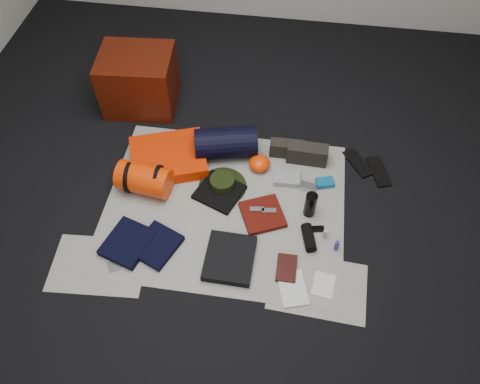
# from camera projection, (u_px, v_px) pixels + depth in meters

# --- Properties ---
(floor) EXTENTS (4.50, 4.50, 0.02)m
(floor) POSITION_uv_depth(u_px,v_px,m) (225.00, 207.00, 3.17)
(floor) COLOR black
(floor) RESTS_ON ground
(newspaper_mat) EXTENTS (1.60, 1.30, 0.01)m
(newspaper_mat) POSITION_uv_depth(u_px,v_px,m) (225.00, 206.00, 3.16)
(newspaper_mat) COLOR #B2B1A4
(newspaper_mat) RESTS_ON floor
(newspaper_sheet_front_left) EXTENTS (0.61, 0.44, 0.00)m
(newspaper_sheet_front_left) POSITION_uv_depth(u_px,v_px,m) (99.00, 265.00, 2.89)
(newspaper_sheet_front_left) COLOR #B2B1A4
(newspaper_sheet_front_left) RESTS_ON floor
(newspaper_sheet_front_right) EXTENTS (0.60, 0.43, 0.00)m
(newspaper_sheet_front_right) POSITION_uv_depth(u_px,v_px,m) (318.00, 286.00, 2.81)
(newspaper_sheet_front_right) COLOR #B2B1A4
(newspaper_sheet_front_right) RESTS_ON floor
(red_cabinet) EXTENTS (0.57, 0.49, 0.45)m
(red_cabinet) POSITION_uv_depth(u_px,v_px,m) (139.00, 81.00, 3.59)
(red_cabinet) COLOR #491105
(red_cabinet) RESTS_ON floor
(sleeping_pad) EXTENTS (0.64, 0.58, 0.09)m
(sleeping_pad) POSITION_uv_depth(u_px,v_px,m) (168.00, 158.00, 3.35)
(sleeping_pad) COLOR red
(sleeping_pad) RESTS_ON newspaper_mat
(stuff_sack) EXTENTS (0.38, 0.26, 0.21)m
(stuff_sack) POSITION_uv_depth(u_px,v_px,m) (144.00, 179.00, 3.16)
(stuff_sack) COLOR #F23504
(stuff_sack) RESTS_ON newspaper_mat
(sack_strap_left) EXTENTS (0.02, 0.22, 0.22)m
(sack_strap_left) POSITION_uv_depth(u_px,v_px,m) (130.00, 177.00, 3.17)
(sack_strap_left) COLOR black
(sack_strap_left) RESTS_ON newspaper_mat
(sack_strap_right) EXTENTS (0.03, 0.22, 0.22)m
(sack_strap_right) POSITION_uv_depth(u_px,v_px,m) (159.00, 181.00, 3.15)
(sack_strap_right) COLOR black
(sack_strap_right) RESTS_ON newspaper_mat
(navy_duffel) EXTENTS (0.48, 0.32, 0.23)m
(navy_duffel) POSITION_uv_depth(u_px,v_px,m) (226.00, 143.00, 3.34)
(navy_duffel) COLOR black
(navy_duffel) RESTS_ON newspaper_mat
(boonie_brim) EXTENTS (0.41, 0.41, 0.01)m
(boonie_brim) POSITION_uv_depth(u_px,v_px,m) (223.00, 186.00, 3.25)
(boonie_brim) COLOR black
(boonie_brim) RESTS_ON newspaper_mat
(boonie_crown) EXTENTS (0.17, 0.17, 0.07)m
(boonie_crown) POSITION_uv_depth(u_px,v_px,m) (222.00, 182.00, 3.22)
(boonie_crown) COLOR black
(boonie_crown) RESTS_ON boonie_brim
(hiking_boot_left) EXTENTS (0.25, 0.10, 0.12)m
(hiking_boot_left) POSITION_uv_depth(u_px,v_px,m) (287.00, 149.00, 3.38)
(hiking_boot_left) COLOR black
(hiking_boot_left) RESTS_ON newspaper_mat
(hiking_boot_right) EXTENTS (0.29, 0.12, 0.14)m
(hiking_boot_right) POSITION_uv_depth(u_px,v_px,m) (307.00, 154.00, 3.34)
(hiking_boot_right) COLOR black
(hiking_boot_right) RESTS_ON newspaper_mat
(flip_flop_left) EXTENTS (0.23, 0.28, 0.01)m
(flip_flop_left) POSITION_uv_depth(u_px,v_px,m) (358.00, 163.00, 3.38)
(flip_flop_left) COLOR black
(flip_flop_left) RESTS_ON floor
(flip_flop_right) EXTENTS (0.18, 0.29, 0.02)m
(flip_flop_right) POSITION_uv_depth(u_px,v_px,m) (379.00, 171.00, 3.33)
(flip_flop_right) COLOR black
(flip_flop_right) RESTS_ON floor
(trousers_navy_a) EXTENTS (0.34, 0.36, 0.05)m
(trousers_navy_a) POSITION_uv_depth(u_px,v_px,m) (128.00, 243.00, 2.96)
(trousers_navy_a) COLOR black
(trousers_navy_a) RESTS_ON newspaper_mat
(trousers_navy_b) EXTENTS (0.33, 0.35, 0.04)m
(trousers_navy_b) POSITION_uv_depth(u_px,v_px,m) (157.00, 245.00, 2.95)
(trousers_navy_b) COLOR black
(trousers_navy_b) RESTS_ON newspaper_mat
(trousers_charcoal) EXTENTS (0.30, 0.35, 0.05)m
(trousers_charcoal) POSITION_uv_depth(u_px,v_px,m) (230.00, 258.00, 2.89)
(trousers_charcoal) COLOR black
(trousers_charcoal) RESTS_ON newspaper_mat
(black_tshirt) EXTENTS (0.37, 0.36, 0.03)m
(black_tshirt) POSITION_uv_depth(u_px,v_px,m) (219.00, 192.00, 3.21)
(black_tshirt) COLOR black
(black_tshirt) RESTS_ON newspaper_mat
(red_shirt) EXTENTS (0.35, 0.35, 0.03)m
(red_shirt) POSITION_uv_depth(u_px,v_px,m) (262.00, 215.00, 3.09)
(red_shirt) COLOR #520F09
(red_shirt) RESTS_ON newspaper_mat
(orange_stuff_sack) EXTENTS (0.19, 0.19, 0.10)m
(orange_stuff_sack) POSITION_uv_depth(u_px,v_px,m) (259.00, 163.00, 3.32)
(orange_stuff_sack) COLOR #F23504
(orange_stuff_sack) RESTS_ON newspaper_mat
(first_aid_pouch) EXTENTS (0.18, 0.14, 0.04)m
(first_aid_pouch) POSITION_uv_depth(u_px,v_px,m) (287.00, 178.00, 3.27)
(first_aid_pouch) COLOR gray
(first_aid_pouch) RESTS_ON newspaper_mat
(water_bottle) EXTENTS (0.10, 0.10, 0.19)m
(water_bottle) POSITION_uv_depth(u_px,v_px,m) (310.00, 205.00, 3.04)
(water_bottle) COLOR black
(water_bottle) RESTS_ON newspaper_mat
(speaker) EXTENTS (0.11, 0.19, 0.07)m
(speaker) POSITION_uv_depth(u_px,v_px,m) (309.00, 238.00, 2.97)
(speaker) COLOR black
(speaker) RESTS_ON newspaper_mat
(compact_camera) EXTENTS (0.12, 0.08, 0.04)m
(compact_camera) POSITION_uv_depth(u_px,v_px,m) (308.00, 187.00, 3.23)
(compact_camera) COLOR #B5B4B9
(compact_camera) RESTS_ON newspaper_mat
(cyan_case) EXTENTS (0.14, 0.11, 0.04)m
(cyan_case) POSITION_uv_depth(u_px,v_px,m) (325.00, 183.00, 3.25)
(cyan_case) COLOR #0E5A8C
(cyan_case) RESTS_ON newspaper_mat
(toiletry_purple) EXTENTS (0.03, 0.03, 0.08)m
(toiletry_purple) POSITION_uv_depth(u_px,v_px,m) (337.00, 246.00, 2.93)
(toiletry_purple) COLOR #3D226E
(toiletry_purple) RESTS_ON newspaper_mat
(toiletry_clear) EXTENTS (0.03, 0.03, 0.08)m
(toiletry_clear) POSITION_uv_depth(u_px,v_px,m) (325.00, 234.00, 2.98)
(toiletry_clear) COLOR #A1A6A2
(toiletry_clear) RESTS_ON newspaper_mat
(paperback_book) EXTENTS (0.12, 0.19, 0.03)m
(paperback_book) POSITION_uv_depth(u_px,v_px,m) (286.00, 268.00, 2.86)
(paperback_book) COLOR black
(paperback_book) RESTS_ON newspaper_mat
(map_booklet) EXTENTS (0.21, 0.26, 0.01)m
(map_booklet) POSITION_uv_depth(u_px,v_px,m) (293.00, 289.00, 2.79)
(map_booklet) COLOR silver
(map_booklet) RESTS_ON newspaper_mat
(map_printout) EXTENTS (0.15, 0.18, 0.01)m
(map_printout) POSITION_uv_depth(u_px,v_px,m) (324.00, 285.00, 2.81)
(map_printout) COLOR silver
(map_printout) RESTS_ON newspaper_mat
(sunglasses) EXTENTS (0.10, 0.05, 0.02)m
(sunglasses) POSITION_uv_depth(u_px,v_px,m) (317.00, 229.00, 3.03)
(sunglasses) COLOR black
(sunglasses) RESTS_ON newspaper_mat
(key_cluster) EXTENTS (0.10, 0.10, 0.01)m
(key_cluster) POSITION_uv_depth(u_px,v_px,m) (114.00, 266.00, 2.88)
(key_cluster) COLOR #B5B4B9
(key_cluster) RESTS_ON newspaper_mat
(tape_roll) EXTENTS (0.05, 0.05, 0.03)m
(tape_roll) POSITION_uv_depth(u_px,v_px,m) (223.00, 186.00, 3.20)
(tape_roll) COLOR silver
(tape_roll) RESTS_ON black_tshirt
(energy_bar_a) EXTENTS (0.10, 0.05, 0.01)m
(energy_bar_a) POSITION_uv_depth(u_px,v_px,m) (257.00, 209.00, 3.09)
(energy_bar_a) COLOR #B5B4B9
(energy_bar_a) RESTS_ON red_shirt
(energy_bar_b) EXTENTS (0.10, 0.05, 0.01)m
(energy_bar_b) POSITION_uv_depth(u_px,v_px,m) (269.00, 211.00, 3.08)
(energy_bar_b) COLOR #B5B4B9
(energy_bar_b) RESTS_ON red_shirt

